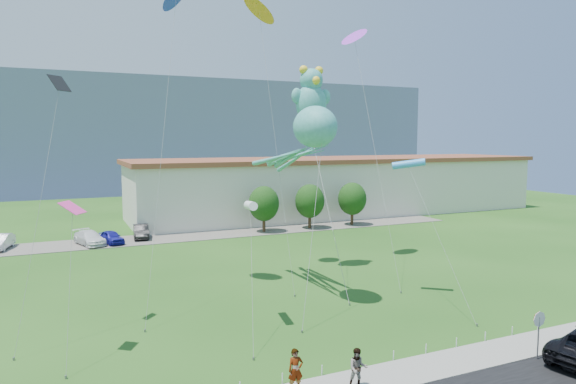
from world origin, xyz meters
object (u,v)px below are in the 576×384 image
at_px(stop_sign, 539,324).
at_px(parked_car_white, 90,238).
at_px(octopus_kite, 305,140).
at_px(teddy_bear_kite, 311,99).
at_px(warehouse, 340,185).
at_px(pedestrian_right, 358,368).
at_px(parked_car_silver, 0,242).
at_px(pedestrian_left, 296,370).
at_px(parked_car_blue, 111,237).
at_px(parked_car_black, 141,231).

xyz_separation_m(stop_sign, parked_car_white, (-18.63, 38.65, -1.10)).
bearing_deg(octopus_kite, teddy_bear_kite, 60.23).
relative_size(parked_car_white, teddy_bear_kite, 0.29).
xyz_separation_m(warehouse, teddy_bear_kite, (-18.70, -27.58, 10.06)).
distance_m(warehouse, pedestrian_right, 54.04).
height_order(parked_car_white, teddy_bear_kite, teddy_bear_kite).
bearing_deg(parked_car_white, parked_car_silver, 152.84).
bearing_deg(pedestrian_left, teddy_bear_kite, 67.59).
height_order(parked_car_silver, teddy_bear_kite, teddy_bear_kite).
xyz_separation_m(pedestrian_right, octopus_kite, (3.57, 12.67, 9.85)).
bearing_deg(parked_car_blue, warehouse, -1.21).
bearing_deg(parked_car_white, pedestrian_left, -98.20).
xyz_separation_m(pedestrian_right, parked_car_blue, (-6.81, 37.33, -0.26)).
height_order(stop_sign, teddy_bear_kite, teddy_bear_kite).
bearing_deg(pedestrian_left, parked_car_white, 105.75).
bearing_deg(parked_car_white, stop_sign, -82.24).
bearing_deg(parked_car_white, parked_car_blue, -24.83).
bearing_deg(octopus_kite, pedestrian_right, -105.73).
height_order(parked_car_white, parked_car_blue, parked_car_white).
relative_size(warehouse, teddy_bear_kite, 3.63).
height_order(parked_car_blue, teddy_bear_kite, teddy_bear_kite).
height_order(parked_car_silver, parked_car_white, parked_car_silver).
bearing_deg(warehouse, parked_car_white, -164.78).
distance_m(parked_car_white, teddy_bear_kite, 27.83).
distance_m(pedestrian_right, parked_car_white, 38.63).
bearing_deg(pedestrian_left, parked_car_blue, 102.58).
bearing_deg(warehouse, pedestrian_left, -121.90).
xyz_separation_m(octopus_kite, teddy_bear_kite, (3.95, 6.90, 3.35)).
bearing_deg(stop_sign, pedestrian_left, 171.07).
distance_m(pedestrian_left, teddy_bear_kite, 24.99).
distance_m(warehouse, parked_car_black, 31.00).
height_order(parked_car_white, octopus_kite, octopus_kite).
bearing_deg(teddy_bear_kite, octopus_kite, -119.77).
relative_size(pedestrian_left, octopus_kite, 0.14).
height_order(stop_sign, pedestrian_left, stop_sign).
relative_size(parked_car_black, octopus_kite, 0.35).
distance_m(parked_car_silver, octopus_kite, 34.87).
distance_m(warehouse, stop_sign, 51.00).
bearing_deg(stop_sign, octopus_kite, 114.14).
xyz_separation_m(stop_sign, teddy_bear_kite, (-2.20, 20.62, 12.31)).
height_order(parked_car_white, parked_car_black, parked_car_black).
bearing_deg(parked_car_blue, stop_sign, -84.46).
xyz_separation_m(parked_car_silver, octopus_kite, (20.66, -26.24, 10.04)).
relative_size(parked_car_blue, teddy_bear_kite, 0.23).
bearing_deg(parked_car_black, parked_car_silver, -173.27).
xyz_separation_m(warehouse, parked_car_black, (-29.76, -8.05, -3.32)).
distance_m(stop_sign, parked_car_black, 42.30).
bearing_deg(stop_sign, parked_car_blue, 113.30).
relative_size(warehouse, pedestrian_left, 33.01).
distance_m(pedestrian_right, teddy_bear_kite, 24.77).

